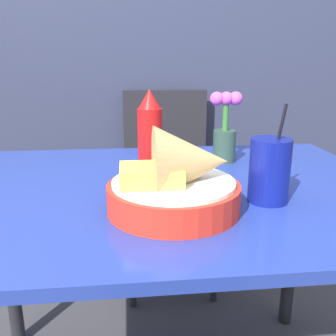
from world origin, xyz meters
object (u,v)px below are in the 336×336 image
chair_far_window (167,170)px  drink_cup (269,172)px  ketchup_bottle (150,136)px  food_basket (179,182)px  flower_vase (225,131)px

chair_far_window → drink_cup: bearing=-82.3°
chair_far_window → ketchup_bottle: bearing=-99.5°
food_basket → drink_cup: drink_cup is taller
chair_far_window → food_basket: size_ratio=3.25×
chair_far_window → food_basket: (-0.08, -0.97, 0.26)m
chair_far_window → flower_vase: flower_vase is taller
drink_cup → ketchup_bottle: bearing=142.1°
chair_far_window → drink_cup: size_ratio=4.07×
ketchup_bottle → flower_vase: (0.24, 0.15, -0.02)m
drink_cup → flower_vase: (-0.01, 0.34, 0.03)m
chair_far_window → food_basket: bearing=-94.6°
food_basket → flower_vase: (0.19, 0.37, 0.03)m
ketchup_bottle → flower_vase: size_ratio=1.10×
food_basket → ketchup_bottle: ketchup_bottle is taller
drink_cup → flower_vase: size_ratio=1.04×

